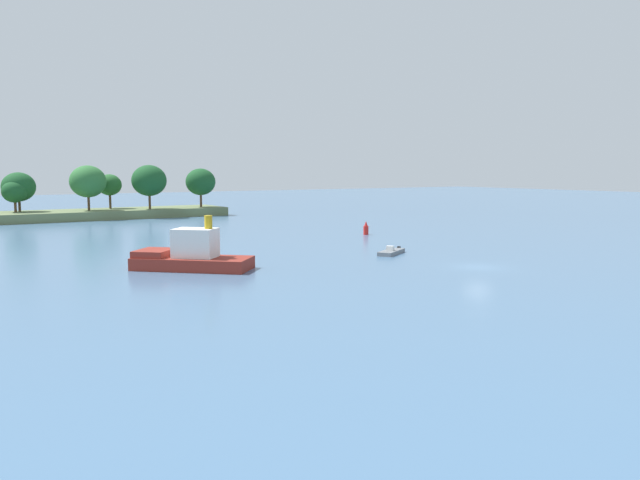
% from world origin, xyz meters
% --- Properties ---
extents(ground_plane, '(400.00, 400.00, 0.00)m').
position_xyz_m(ground_plane, '(0.00, 0.00, 0.00)').
color(ground_plane, '#476B8E').
extents(treeline_island, '(52.30, 11.78, 9.82)m').
position_xyz_m(treeline_island, '(-17.66, 78.49, 3.93)').
color(treeline_island, '#66754C').
rests_on(treeline_island, ground).
extents(small_motorboat, '(4.73, 3.68, 0.92)m').
position_xyz_m(small_motorboat, '(-1.00, 11.36, 0.24)').
color(small_motorboat, slate).
rests_on(small_motorboat, ground).
extents(tugboat, '(10.45, 10.23, 4.91)m').
position_xyz_m(tugboat, '(-22.76, 13.30, 1.24)').
color(tugboat, maroon).
rests_on(tugboat, ground).
extents(channel_buoy_red, '(0.70, 0.70, 1.90)m').
position_xyz_m(channel_buoy_red, '(8.77, 28.80, 0.81)').
color(channel_buoy_red, red).
rests_on(channel_buoy_red, ground).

